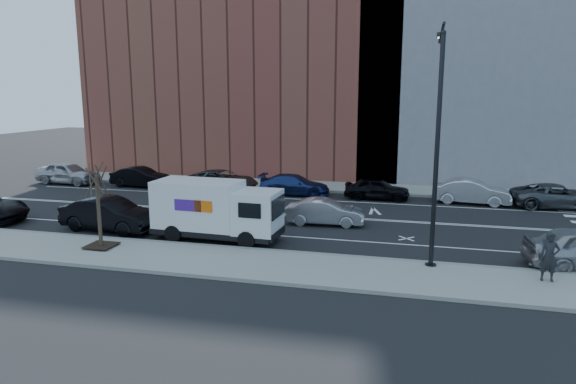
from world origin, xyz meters
The scene contains 21 objects.
ground centered at (0.00, 0.00, 0.00)m, with size 120.00×120.00×0.00m, color black.
sidewalk_near centered at (0.00, -8.80, 0.07)m, with size 44.00×3.60×0.15m, color gray.
sidewalk_far centered at (0.00, 8.80, 0.07)m, with size 44.00×3.60×0.15m, color gray.
curb_near centered at (0.00, -7.00, 0.08)m, with size 44.00×0.25×0.17m, color gray.
curb_far centered at (0.00, 7.00, 0.08)m, with size 44.00×0.25×0.17m, color gray.
road_markings centered at (0.00, 0.00, 0.00)m, with size 40.00×8.60×0.01m, color white, non-canonical shape.
bldg_brick centered at (-8.00, 15.60, 11.00)m, with size 26.00×10.00×22.00m, color brown.
bldg_concrete centered at (12.00, 15.60, 13.00)m, with size 20.00×10.00×26.00m, color slate.
streetlight centered at (7.00, -6.91, 5.08)m, with size 0.44×4.02×9.34m.
street_tree centered at (-7.00, -8.40, 1.45)m, with size 1.20×1.20×3.75m.
fedex_van centered at (-2.71, -5.60, 1.45)m, with size 6.16×2.39×2.77m.
far_parked_a centered at (-19.20, 5.68, 0.83)m, with size 1.96×4.87×1.66m, color #A1A1A6.
far_parked_b centered at (-13.15, 5.81, 0.72)m, with size 1.53×4.40×1.45m, color black.
far_parked_c centered at (-6.88, 5.90, 0.72)m, with size 2.40×5.20×1.45m, color #484A4F.
far_parked_d centered at (-1.59, 5.69, 0.69)m, with size 1.92×4.73×1.37m, color navy.
far_parked_e centered at (3.93, 5.52, 0.71)m, with size 1.67×4.14×1.41m, color black.
far_parked_f centered at (9.74, 5.57, 0.76)m, with size 1.61×4.62×1.52m, color silver.
far_parked_g centered at (14.61, 5.59, 0.72)m, with size 2.39×5.18×1.44m, color #46494D.
driving_sedan centered at (1.77, -1.61, 0.67)m, with size 1.42×4.07×1.34m, color #B9B9BE.
near_parked_rear_a centered at (-8.47, -5.39, 0.83)m, with size 1.75×5.03×1.66m, color black.
pedestrian centered at (11.05, -8.14, 1.05)m, with size 0.66×0.43×1.80m, color black.
Camera 1 is at (6.19, -27.43, 6.86)m, focal length 32.00 mm.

